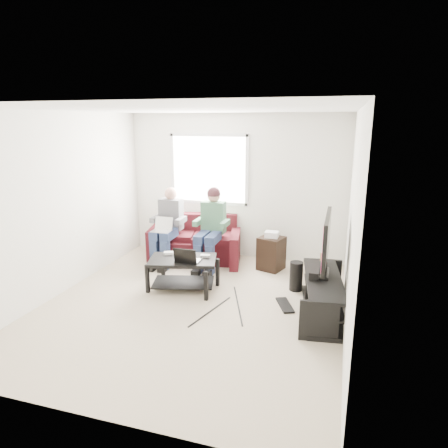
% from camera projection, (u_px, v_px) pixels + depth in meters
% --- Properties ---
extents(floor, '(4.50, 4.50, 0.00)m').
position_uv_depth(floor, '(192.00, 305.00, 5.49)').
color(floor, '#BEB294').
rests_on(floor, ground).
extents(ceiling, '(4.50, 4.50, 0.00)m').
position_uv_depth(ceiling, '(188.00, 109.00, 4.83)').
color(ceiling, white).
rests_on(ceiling, wall_back).
extents(wall_back, '(4.50, 0.00, 4.50)m').
position_uv_depth(wall_back, '(235.00, 187.00, 7.25)').
color(wall_back, white).
rests_on(wall_back, floor).
extents(wall_front, '(4.50, 0.00, 4.50)m').
position_uv_depth(wall_front, '(84.00, 277.00, 3.08)').
color(wall_front, white).
rests_on(wall_front, floor).
extents(wall_left, '(0.00, 4.50, 4.50)m').
position_uv_depth(wall_left, '(60.00, 204.00, 5.72)').
color(wall_left, white).
rests_on(wall_left, floor).
extents(wall_right, '(0.00, 4.50, 4.50)m').
position_uv_depth(wall_right, '(352.00, 225.00, 4.61)').
color(wall_right, white).
rests_on(wall_right, floor).
extents(window, '(1.48, 0.04, 1.28)m').
position_uv_depth(window, '(209.00, 169.00, 7.29)').
color(window, white).
rests_on(window, wall_back).
extents(sofa, '(1.86, 1.07, 0.80)m').
position_uv_depth(sofa, '(195.00, 243.00, 7.27)').
color(sofa, '#44111B').
rests_on(sofa, floor).
extents(person_left, '(0.40, 0.71, 1.32)m').
position_uv_depth(person_left, '(168.00, 223.00, 7.02)').
color(person_left, navy).
rests_on(person_left, sofa).
extents(person_right, '(0.40, 0.71, 1.37)m').
position_uv_depth(person_right, '(211.00, 222.00, 6.80)').
color(person_right, navy).
rests_on(person_right, sofa).
extents(laptop_silver, '(0.39, 0.36, 0.24)m').
position_uv_depth(laptop_silver, '(162.00, 228.00, 6.80)').
color(laptop_silver, silver).
rests_on(laptop_silver, person_left).
extents(coffee_table, '(1.09, 0.82, 0.49)m').
position_uv_depth(coffee_table, '(183.00, 267.00, 5.94)').
color(coffee_table, black).
rests_on(coffee_table, floor).
extents(laptop_black, '(0.40, 0.35, 0.24)m').
position_uv_depth(laptop_black, '(188.00, 253.00, 5.77)').
color(laptop_black, black).
rests_on(laptop_black, coffee_table).
extents(controller_a, '(0.16, 0.13, 0.04)m').
position_uv_depth(controller_a, '(169.00, 253.00, 6.09)').
color(controller_a, silver).
rests_on(controller_a, coffee_table).
extents(controller_b, '(0.16, 0.12, 0.04)m').
position_uv_depth(controller_b, '(181.00, 253.00, 6.09)').
color(controller_b, black).
rests_on(controller_b, coffee_table).
extents(controller_c, '(0.15, 0.11, 0.04)m').
position_uv_depth(controller_c, '(205.00, 256.00, 5.95)').
color(controller_c, gray).
rests_on(controller_c, coffee_table).
extents(tv_stand, '(0.65, 1.56, 0.50)m').
position_uv_depth(tv_stand, '(322.00, 297.00, 5.22)').
color(tv_stand, black).
rests_on(tv_stand, floor).
extents(tv, '(0.12, 1.10, 0.81)m').
position_uv_depth(tv, '(326.00, 242.00, 5.13)').
color(tv, black).
rests_on(tv, tv_stand).
extents(soundbar, '(0.12, 0.50, 0.10)m').
position_uv_depth(soundbar, '(315.00, 270.00, 5.27)').
color(soundbar, black).
rests_on(soundbar, tv_stand).
extents(drink_cup, '(0.08, 0.08, 0.12)m').
position_uv_depth(drink_cup, '(323.00, 257.00, 5.74)').
color(drink_cup, '#9D6F43').
rests_on(drink_cup, tv_stand).
extents(console_white, '(0.30, 0.22, 0.06)m').
position_uv_depth(console_white, '(321.00, 305.00, 4.84)').
color(console_white, silver).
rests_on(console_white, tv_stand).
extents(console_grey, '(0.34, 0.26, 0.08)m').
position_uv_depth(console_grey, '(324.00, 283.00, 5.48)').
color(console_grey, gray).
rests_on(console_grey, tv_stand).
extents(console_black, '(0.38, 0.30, 0.07)m').
position_uv_depth(console_black, '(323.00, 293.00, 5.16)').
color(console_black, black).
rests_on(console_black, tv_stand).
extents(subwoofer, '(0.19, 0.19, 0.44)m').
position_uv_depth(subwoofer, '(296.00, 276.00, 5.94)').
color(subwoofer, black).
rests_on(subwoofer, floor).
extents(keyboard_floor, '(0.32, 0.48, 0.03)m').
position_uv_depth(keyboard_floor, '(285.00, 305.00, 5.47)').
color(keyboard_floor, black).
rests_on(keyboard_floor, floor).
extents(end_table, '(0.38, 0.38, 0.67)m').
position_uv_depth(end_table, '(271.00, 252.00, 6.77)').
color(end_table, black).
rests_on(end_table, floor).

